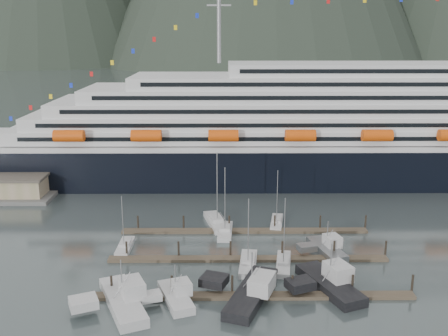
{
  "coord_description": "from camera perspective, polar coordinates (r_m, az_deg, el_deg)",
  "views": [
    {
      "loc": [
        -9.75,
        -80.03,
        38.26
      ],
      "look_at": [
        -8.99,
        22.0,
        11.42
      ],
      "focal_mm": 42.0,
      "sensor_mm": 36.0,
      "label": 1
    }
  ],
  "objects": [
    {
      "name": "dock_mid",
      "position": [
        91.47,
        2.67,
        -9.79
      ],
      "size": [
        48.18,
        2.28,
        3.2
      ],
      "color": "#4C4031",
      "rests_on": "ground"
    },
    {
      "name": "sailboat_d",
      "position": [
        89.53,
        6.48,
        -10.38
      ],
      "size": [
        3.61,
        9.78,
        12.73
      ],
      "rotation": [
        0.0,
        0.0,
        1.43
      ],
      "color": "silver",
      "rests_on": "ground"
    },
    {
      "name": "sailboat_f",
      "position": [
        102.39,
        0.12,
        -6.95
      ],
      "size": [
        3.11,
        9.21,
        14.04
      ],
      "rotation": [
        0.0,
        0.0,
        1.52
      ],
      "color": "silver",
      "rests_on": "ground"
    },
    {
      "name": "sailboat_c",
      "position": [
        89.1,
        2.65,
        -10.41
      ],
      "size": [
        3.67,
        10.01,
        12.69
      ],
      "rotation": [
        0.0,
        0.0,
        1.47
      ],
      "color": "silver",
      "rests_on": "ground"
    },
    {
      "name": "trawler_b",
      "position": [
        78.81,
        -5.37,
        -13.69
      ],
      "size": [
        8.36,
        10.17,
        6.24
      ],
      "rotation": [
        0.0,
        0.0,
        1.92
      ],
      "color": "silver",
      "rests_on": "ground"
    },
    {
      "name": "sailboat_e",
      "position": [
        106.93,
        -0.88,
        -5.97
      ],
      "size": [
        5.5,
        11.81,
        15.89
      ],
      "rotation": [
        0.0,
        0.0,
        1.8
      ],
      "color": "silver",
      "rests_on": "ground"
    },
    {
      "name": "trawler_a",
      "position": [
        78.44,
        -11.09,
        -13.94
      ],
      "size": [
        12.0,
        14.75,
        7.92
      ],
      "rotation": [
        0.0,
        0.0,
        1.97
      ],
      "color": "silver",
      "rests_on": "ground"
    },
    {
      "name": "sailboat_g",
      "position": [
        107.57,
        5.75,
        -5.95
      ],
      "size": [
        3.61,
        9.21,
        12.05
      ],
      "rotation": [
        0.0,
        0.0,
        1.41
      ],
      "color": "silver",
      "rests_on": "ground"
    },
    {
      "name": "dock_far",
      "position": [
        103.42,
        2.29,
        -6.8
      ],
      "size": [
        48.18,
        2.28,
        3.2
      ],
      "color": "#4C4031",
      "rests_on": "ground"
    },
    {
      "name": "cruise_ship",
      "position": [
        143.14,
        15.75,
        3.63
      ],
      "size": [
        210.0,
        30.4,
        50.3
      ],
      "color": "black",
      "rests_on": "ground"
    },
    {
      "name": "dock_near",
      "position": [
        79.85,
        3.18,
        -13.67
      ],
      "size": [
        48.18,
        2.28,
        3.2
      ],
      "color": "#4C4031",
      "rests_on": "ground"
    },
    {
      "name": "trawler_d",
      "position": [
        83.14,
        11.34,
        -12.19
      ],
      "size": [
        11.69,
        14.27,
        8.23
      ],
      "rotation": [
        0.0,
        0.0,
        1.96
      ],
      "color": "black",
      "rests_on": "ground"
    },
    {
      "name": "ground",
      "position": [
        89.24,
        5.99,
        -10.74
      ],
      "size": [
        1600.0,
        1600.0,
        0.0
      ],
      "primitive_type": "plane",
      "color": "#414C4C",
      "rests_on": "ground"
    },
    {
      "name": "trawler_c",
      "position": [
        79.47,
        2.89,
        -13.26
      ],
      "size": [
        12.51,
        16.01,
        8.0
      ],
      "rotation": [
        0.0,
        0.0,
        1.22
      ],
      "color": "black",
      "rests_on": "ground"
    },
    {
      "name": "sailboat_a",
      "position": [
        97.27,
        -10.72,
        -8.45
      ],
      "size": [
        2.41,
        8.12,
        10.68
      ],
      "rotation": [
        0.0,
        0.0,
        1.56
      ],
      "color": "silver",
      "rests_on": "ground"
    },
    {
      "name": "trawler_e",
      "position": [
        95.61,
        11.05,
        -8.58
      ],
      "size": [
        8.51,
        10.7,
        6.59
      ],
      "rotation": [
        0.0,
        0.0,
        1.84
      ],
      "color": "gray",
      "rests_on": "ground"
    }
  ]
}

